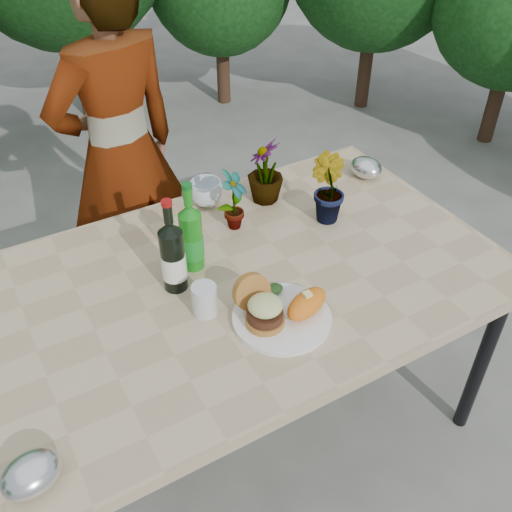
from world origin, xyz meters
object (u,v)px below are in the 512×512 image
dinner_plate (282,318)px  wine_bottle (173,257)px  patio_table (243,288)px  person (121,155)px

dinner_plate → wine_bottle: size_ratio=0.91×
patio_table → person: bearing=95.9°
wine_bottle → person: size_ratio=0.20×
dinner_plate → wine_bottle: bearing=126.0°
person → dinner_plate: bearing=80.1°
patio_table → person: (-0.09, 0.86, 0.09)m
patio_table → dinner_plate: (0.00, -0.22, 0.06)m
wine_bottle → patio_table: bearing=-14.5°
patio_table → wine_bottle: (-0.20, 0.05, 0.17)m
dinner_plate → person: (-0.09, 1.08, 0.02)m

